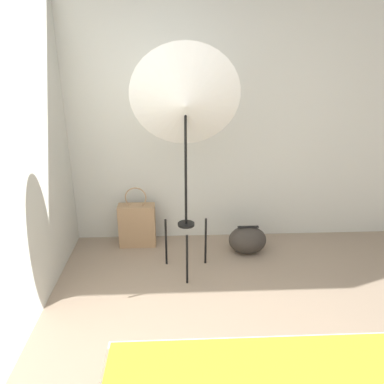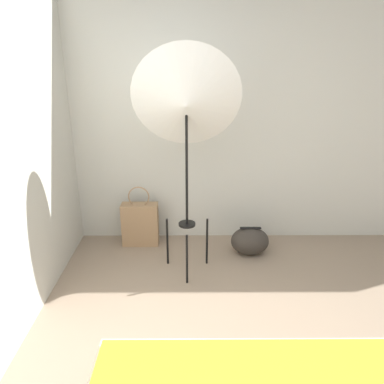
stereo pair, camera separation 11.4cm
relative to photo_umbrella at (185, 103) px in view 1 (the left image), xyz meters
name	(u,v)px [view 1 (the left image)]	position (x,y,z in m)	size (l,w,h in m)	color
wall_back	(197,115)	(0.13, 0.70, -0.20)	(8.00, 0.05, 2.60)	beige
wall_side_left	(2,152)	(-1.16, -0.66, -0.20)	(0.05, 8.00, 2.60)	beige
photo_umbrella	(185,103)	(0.00, 0.00, 0.00)	(0.89, 0.47, 1.96)	black
tote_bag	(137,225)	(-0.48, 0.49, -1.28)	(0.37, 0.15, 0.63)	#9E7A56
duffel_bag	(247,240)	(0.61, 0.29, -1.37)	(0.37, 0.28, 0.28)	#332D28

